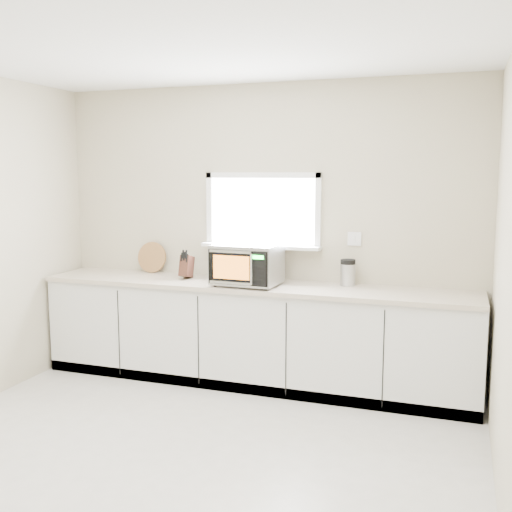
% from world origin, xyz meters
% --- Properties ---
extents(ground, '(4.00, 4.00, 0.00)m').
position_xyz_m(ground, '(0.00, 0.00, 0.00)').
color(ground, beige).
rests_on(ground, ground).
extents(back_wall, '(4.00, 0.17, 2.70)m').
position_xyz_m(back_wall, '(0.00, 2.00, 1.36)').
color(back_wall, beige).
rests_on(back_wall, ground).
extents(cabinets, '(3.92, 0.60, 0.88)m').
position_xyz_m(cabinets, '(0.00, 1.70, 0.44)').
color(cabinets, silver).
rests_on(cabinets, ground).
extents(countertop, '(3.92, 0.64, 0.04)m').
position_xyz_m(countertop, '(0.00, 1.69, 0.90)').
color(countertop, beige).
rests_on(countertop, cabinets).
extents(microwave, '(0.58, 0.48, 0.36)m').
position_xyz_m(microwave, '(-0.02, 1.61, 1.11)').
color(microwave, black).
rests_on(microwave, countertop).
extents(knife_block, '(0.09, 0.19, 0.27)m').
position_xyz_m(knife_block, '(-0.67, 1.74, 1.04)').
color(knife_block, '#4A251A').
rests_on(knife_block, countertop).
extents(cutting_board, '(0.30, 0.07, 0.30)m').
position_xyz_m(cutting_board, '(-1.14, 1.94, 1.07)').
color(cutting_board, olive).
rests_on(cutting_board, countertop).
extents(coffee_grinder, '(0.13, 0.13, 0.23)m').
position_xyz_m(coffee_grinder, '(0.82, 1.88, 1.04)').
color(coffee_grinder, '#AFB2B6').
rests_on(coffee_grinder, countertop).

